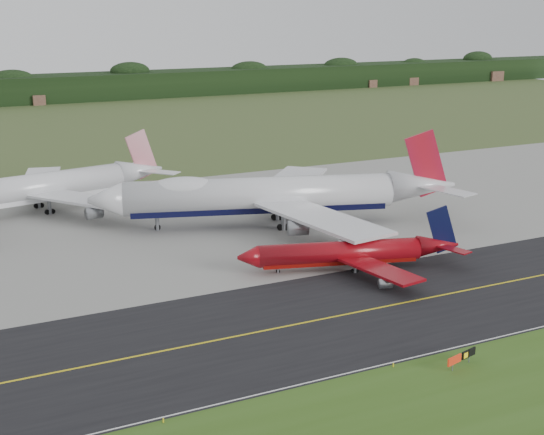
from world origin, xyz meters
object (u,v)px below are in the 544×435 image
(jet_star_tail, at_px, (42,188))
(taxiway_sign, at_px, (462,357))
(jet_red_737, at_px, (352,253))
(jet_ba_747, at_px, (273,195))

(jet_star_tail, xyz_separation_m, taxiway_sign, (32.79, -97.17, -3.88))
(jet_star_tail, distance_m, taxiway_sign, 102.63)
(jet_red_737, bearing_deg, jet_star_tail, 123.14)
(taxiway_sign, bearing_deg, jet_star_tail, 108.65)
(jet_ba_747, xyz_separation_m, taxiway_sign, (-6.59, -65.72, -5.07))
(jet_star_tail, relative_size, taxiway_sign, 11.12)
(jet_ba_747, height_order, jet_star_tail, jet_ba_747)
(jet_star_tail, bearing_deg, jet_ba_747, -38.61)
(jet_ba_747, xyz_separation_m, jet_star_tail, (-39.38, 31.45, -1.19))
(jet_red_737, distance_m, taxiway_sign, 37.08)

